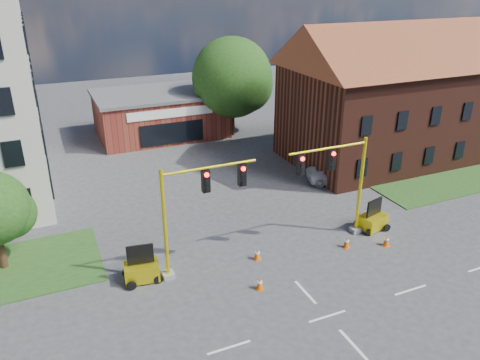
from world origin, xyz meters
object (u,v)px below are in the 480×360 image
Objects in this scene: trailer_west at (142,270)px; signal_mast_west at (195,206)px; pickup_white at (338,174)px; signal_mast_east at (338,179)px; trailer_east at (373,220)px.

signal_mast_west is at bearing 1.63° from trailer_west.
signal_mast_east is at bearing 162.02° from pickup_white.
signal_mast_east reaches higher than pickup_white.
trailer_west is (-11.66, 0.35, -3.29)m from signal_mast_east.
trailer_west is 1.02× the size of trailer_east.
trailer_east is 0.41× the size of pickup_white.
trailer_west is at bearing 129.66° from pickup_white.
signal_mast_west is at bearing 180.00° from signal_mast_east.
signal_mast_east is (8.71, 0.00, 0.00)m from signal_mast_west.
trailer_east is at bearing -179.58° from pickup_white.
signal_mast_west is 12.00m from trailer_east.
signal_mast_west is 3.08× the size of trailer_west.
signal_mast_east reaches higher than trailer_west.
pickup_white is at bearing 29.90° from trailer_west.
pickup_white is (2.25, 7.05, 0.05)m from trailer_east.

